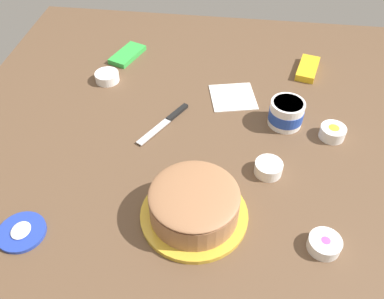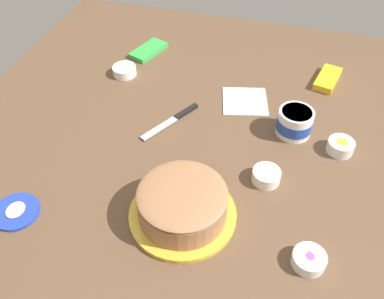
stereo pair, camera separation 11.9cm
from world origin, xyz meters
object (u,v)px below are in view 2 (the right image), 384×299
(sprinkle_bowl_yellow, at_px, (341,146))
(candy_box_lower, at_px, (149,50))
(sprinkle_bowl_rainbow, at_px, (309,259))
(frosted_cake, at_px, (182,205))
(frosting_tub, at_px, (295,122))
(sprinkle_bowl_blue, at_px, (266,176))
(paper_napkin, at_px, (245,101))
(frosting_tub_lid, at_px, (16,211))
(sprinkle_bowl_pink, at_px, (124,70))
(spreading_knife, at_px, (175,118))
(candy_box_upper, at_px, (328,79))

(sprinkle_bowl_yellow, xyz_separation_m, candy_box_lower, (0.36, 0.74, -0.01))
(sprinkle_bowl_rainbow, distance_m, candy_box_lower, 1.03)
(frosted_cake, height_order, sprinkle_bowl_rainbow, frosted_cake)
(frosting_tub, bearing_deg, frosted_cake, 148.80)
(sprinkle_bowl_blue, bearing_deg, frosting_tub, -13.44)
(frosting_tub, height_order, paper_napkin, frosting_tub)
(frosted_cake, height_order, sprinkle_bowl_blue, frosted_cake)
(frosting_tub_lid, distance_m, sprinkle_bowl_pink, 0.66)
(frosting_tub, distance_m, spreading_knife, 0.38)
(spreading_knife, bearing_deg, candy_box_upper, -53.33)
(spreading_knife, bearing_deg, sprinkle_bowl_pink, 52.93)
(frosting_tub, bearing_deg, sprinkle_bowl_yellow, -107.54)
(sprinkle_bowl_pink, xyz_separation_m, candy_box_lower, (0.17, -0.03, -0.01))
(candy_box_upper, bearing_deg, sprinkle_bowl_pink, 115.68)
(frosting_tub, bearing_deg, sprinkle_bowl_rainbow, -169.79)
(spreading_knife, xyz_separation_m, sprinkle_bowl_pink, (0.19, 0.26, 0.01))
(frosted_cake, height_order, frosting_tub_lid, frosted_cake)
(frosted_cake, distance_m, sprinkle_bowl_blue, 0.26)
(candy_box_lower, xyz_separation_m, candy_box_upper, (-0.01, -0.69, 0.00))
(frosting_tub_lid, distance_m, candy_box_lower, 0.83)
(paper_napkin, bearing_deg, sprinkle_bowl_rainbow, -155.80)
(frosting_tub_lid, height_order, sprinkle_bowl_yellow, sprinkle_bowl_yellow)
(paper_napkin, bearing_deg, candy_box_lower, 64.23)
(frosted_cake, relative_size, frosting_tub_lid, 2.31)
(sprinkle_bowl_pink, bearing_deg, candy_box_lower, -11.51)
(frosted_cake, relative_size, candy_box_lower, 1.80)
(sprinkle_bowl_blue, height_order, candy_box_lower, sprinkle_bowl_blue)
(candy_box_upper, bearing_deg, sprinkle_bowl_rainbow, -167.25)
(frosting_tub_lid, distance_m, paper_napkin, 0.79)
(sprinkle_bowl_yellow, height_order, candy_box_lower, sprinkle_bowl_yellow)
(paper_napkin, bearing_deg, sprinkle_bowl_yellow, -116.65)
(frosting_tub, xyz_separation_m, sprinkle_bowl_yellow, (-0.05, -0.14, -0.02))
(frosted_cake, relative_size, spreading_knife, 1.31)
(frosting_tub_lid, relative_size, candy_box_lower, 0.78)
(sprinkle_bowl_pink, height_order, paper_napkin, sprinkle_bowl_pink)
(frosting_tub, height_order, candy_box_upper, frosting_tub)
(frosted_cake, xyz_separation_m, spreading_knife, (0.36, 0.13, -0.04))
(candy_box_lower, bearing_deg, sprinkle_bowl_pink, -170.88)
(sprinkle_bowl_yellow, bearing_deg, candy_box_lower, 63.85)
(spreading_knife, relative_size, sprinkle_bowl_yellow, 2.72)
(frosted_cake, bearing_deg, frosting_tub_lid, 104.31)
(sprinkle_bowl_blue, xyz_separation_m, candy_box_lower, (0.54, 0.54, -0.01))
(spreading_knife, xyz_separation_m, sprinkle_bowl_rainbow, (-0.41, -0.46, 0.01))
(frosting_tub_lid, relative_size, sprinkle_bowl_yellow, 1.54)
(frosting_tub, distance_m, paper_napkin, 0.21)
(sprinkle_bowl_pink, distance_m, candy_box_upper, 0.74)
(sprinkle_bowl_rainbow, height_order, sprinkle_bowl_yellow, sprinkle_bowl_yellow)
(spreading_knife, xyz_separation_m, candy_box_upper, (0.35, -0.47, 0.01))
(spreading_knife, xyz_separation_m, candy_box_lower, (0.36, 0.22, 0.00))
(frosting_tub, height_order, sprinkle_bowl_yellow, frosting_tub)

